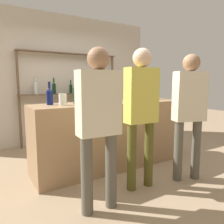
# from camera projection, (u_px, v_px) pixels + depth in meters

# --- Properties ---
(ground_plane) EXTENTS (16.00, 16.00, 0.00)m
(ground_plane) POSITION_uv_depth(u_px,v_px,m) (112.00, 165.00, 3.55)
(ground_plane) COLOR #9E8466
(bar_counter) EXTENTS (2.48, 0.66, 1.03)m
(bar_counter) POSITION_uv_depth(u_px,v_px,m) (112.00, 134.00, 3.48)
(bar_counter) COLOR #997551
(bar_counter) RESTS_ON ground_plane
(back_wall) EXTENTS (4.08, 0.12, 2.80)m
(back_wall) POSITION_uv_depth(u_px,v_px,m) (68.00, 80.00, 4.99)
(back_wall) COLOR beige
(back_wall) RESTS_ON ground_plane
(back_shelf) EXTENTS (2.23, 0.18, 1.97)m
(back_shelf) POSITION_uv_depth(u_px,v_px,m) (71.00, 84.00, 4.85)
(back_shelf) COLOR brown
(back_shelf) RESTS_ON ground_plane
(counter_bottle_0) EXTENTS (0.08, 0.08, 0.36)m
(counter_bottle_0) POSITION_uv_depth(u_px,v_px,m) (127.00, 93.00, 3.49)
(counter_bottle_0) COLOR brown
(counter_bottle_0) RESTS_ON bar_counter
(counter_bottle_1) EXTENTS (0.07, 0.07, 0.30)m
(counter_bottle_1) POSITION_uv_depth(u_px,v_px,m) (156.00, 93.00, 3.91)
(counter_bottle_1) COLOR black
(counter_bottle_1) RESTS_ON bar_counter
(counter_bottle_2) EXTENTS (0.08, 0.08, 0.37)m
(counter_bottle_2) POSITION_uv_depth(u_px,v_px,m) (76.00, 94.00, 3.10)
(counter_bottle_2) COLOR black
(counter_bottle_2) RESTS_ON bar_counter
(counter_bottle_3) EXTENTS (0.07, 0.07, 0.32)m
(counter_bottle_3) POSITION_uv_depth(u_px,v_px,m) (153.00, 93.00, 4.04)
(counter_bottle_3) COLOR silver
(counter_bottle_3) RESTS_ON bar_counter
(counter_bottle_4) EXTENTS (0.09, 0.09, 0.32)m
(counter_bottle_4) POSITION_uv_depth(u_px,v_px,m) (50.00, 96.00, 3.01)
(counter_bottle_4) COLOR #0F1956
(counter_bottle_4) RESTS_ON bar_counter
(wine_glass) EXTENTS (0.08, 0.08, 0.15)m
(wine_glass) POSITION_uv_depth(u_px,v_px,m) (108.00, 96.00, 3.16)
(wine_glass) COLOR silver
(wine_glass) RESTS_ON bar_counter
(ice_bucket) EXTENTS (0.24, 0.24, 0.20)m
(ice_bucket) POSITION_uv_depth(u_px,v_px,m) (93.00, 96.00, 3.38)
(ice_bucket) COLOR #846647
(ice_bucket) RESTS_ON bar_counter
(cork_jar) EXTENTS (0.11, 0.11, 0.16)m
(cork_jar) POSITION_uv_depth(u_px,v_px,m) (63.00, 100.00, 2.94)
(cork_jar) COLOR silver
(cork_jar) RESTS_ON bar_counter
(customer_center) EXTENTS (0.42, 0.23, 1.75)m
(customer_center) POSITION_uv_depth(u_px,v_px,m) (141.00, 107.00, 2.67)
(customer_center) COLOR brown
(customer_center) RESTS_ON ground_plane
(server_behind_counter) EXTENTS (0.48, 0.30, 1.76)m
(server_behind_counter) POSITION_uv_depth(u_px,v_px,m) (100.00, 97.00, 4.28)
(server_behind_counter) COLOR black
(server_behind_counter) RESTS_ON ground_plane
(customer_right) EXTENTS (0.46, 0.32, 1.71)m
(customer_right) POSITION_uv_depth(u_px,v_px,m) (189.00, 107.00, 2.92)
(customer_right) COLOR #575347
(customer_right) RESTS_ON ground_plane
(customer_left) EXTENTS (0.44, 0.22, 1.68)m
(customer_left) POSITION_uv_depth(u_px,v_px,m) (99.00, 118.00, 2.19)
(customer_left) COLOR #575347
(customer_left) RESTS_ON ground_plane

